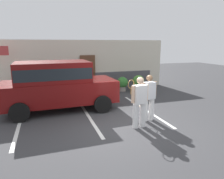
{
  "coord_description": "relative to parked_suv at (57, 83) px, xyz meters",
  "views": [
    {
      "loc": [
        -2.53,
        -6.15,
        2.75
      ],
      "look_at": [
        -0.1,
        1.2,
        1.05
      ],
      "focal_mm": 33.44,
      "sensor_mm": 36.0,
      "label": 1
    }
  ],
  "objects": [
    {
      "name": "parking_stripe_0",
      "position": [
        -1.43,
        -1.1,
        -1.14
      ],
      "size": [
        0.12,
        4.4,
        0.01
      ],
      "primitive_type": "cube",
      "color": "silver",
      "rests_on": "ground_plane"
    },
    {
      "name": "potted_plant_secondary",
      "position": [
        4.82,
        2.35,
        -0.63
      ],
      "size": [
        0.71,
        0.71,
        0.94
      ],
      "color": "#9E5638",
      "rests_on": "ground_plane"
    },
    {
      "name": "parking_stripe_1",
      "position": [
        1.04,
        -1.1,
        -1.14
      ],
      "size": [
        0.12,
        4.4,
        0.01
      ],
      "primitive_type": "cube",
      "color": "silver",
      "rests_on": "ground_plane"
    },
    {
      "name": "house_frontage",
      "position": [
        2.03,
        3.69,
        0.25
      ],
      "size": [
        9.86,
        0.4,
        2.98
      ],
      "color": "beige",
      "rests_on": "ground_plane"
    },
    {
      "name": "potted_plant_by_porch",
      "position": [
        3.89,
        2.56,
        -0.67
      ],
      "size": [
        0.65,
        0.65,
        0.85
      ],
      "color": "gray",
      "rests_on": "ground_plane"
    },
    {
      "name": "parking_stripe_2",
      "position": [
        3.52,
        -1.1,
        -1.14
      ],
      "size": [
        0.12,
        4.4,
        0.01
      ],
      "primitive_type": "cube",
      "color": "silver",
      "rests_on": "ground_plane"
    },
    {
      "name": "tennis_player_woman",
      "position": [
        3.03,
        -2.27,
        -0.28
      ],
      "size": [
        0.88,
        0.31,
        1.68
      ],
      "rotation": [
        0.0,
        0.0,
        3.28
      ],
      "color": "white",
      "rests_on": "ground_plane"
    },
    {
      "name": "ground_plane",
      "position": [
        2.03,
        -2.6,
        -1.15
      ],
      "size": [
        40.0,
        40.0,
        0.0
      ],
      "primitive_type": "plane",
      "color": "#38383A"
    },
    {
      "name": "tennis_player_man",
      "position": [
        2.44,
        -2.76,
        -0.25
      ],
      "size": [
        0.77,
        0.32,
        1.71
      ],
      "rotation": [
        0.0,
        0.0,
        3.28
      ],
      "color": "white",
      "rests_on": "ground_plane"
    },
    {
      "name": "parked_suv",
      "position": [
        0.0,
        0.0,
        0.0
      ],
      "size": [
        4.65,
        2.27,
        2.05
      ],
      "rotation": [
        0.0,
        0.0,
        0.03
      ],
      "color": "#590C0C",
      "rests_on": "ground_plane"
    }
  ]
}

